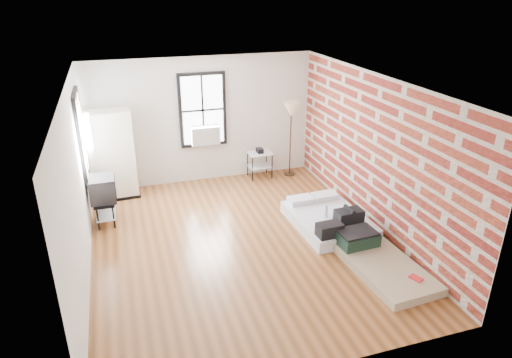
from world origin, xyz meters
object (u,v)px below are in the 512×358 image
object	(u,v)px
mattress_bare	(377,259)
side_table	(260,158)
mattress_main	(329,219)
tv_stand	(103,191)
wardrobe	(112,155)
floor_lamp	(291,113)

from	to	relation	value
mattress_bare	side_table	bearing A→B (deg)	95.71
mattress_main	side_table	bearing A→B (deg)	98.56
tv_stand	wardrobe	bearing A→B (deg)	79.86
wardrobe	mattress_bare	bearing A→B (deg)	-47.62
wardrobe	side_table	bearing A→B (deg)	-0.95
mattress_main	wardrobe	bearing A→B (deg)	143.27
mattress_bare	floor_lamp	size ratio (longest dim) A/B	1.05
mattress_main	side_table	distance (m)	2.70
mattress_main	floor_lamp	distance (m)	2.91
mattress_bare	side_table	size ratio (longest dim) A/B	2.59
side_table	tv_stand	world-z (taller)	tv_stand
floor_lamp	tv_stand	world-z (taller)	floor_lamp
wardrobe	side_table	world-z (taller)	wardrobe
wardrobe	side_table	size ratio (longest dim) A/B	2.62
mattress_bare	tv_stand	size ratio (longest dim) A/B	1.99
side_table	floor_lamp	distance (m)	1.25
side_table	floor_lamp	size ratio (longest dim) A/B	0.41
tv_stand	side_table	bearing A→B (deg)	19.86
side_table	tv_stand	xyz separation A→B (m)	(-3.45, -1.22, 0.18)
mattress_main	mattress_bare	size ratio (longest dim) A/B	0.94
floor_lamp	wardrobe	bearing A→B (deg)	180.00
mattress_main	floor_lamp	size ratio (longest dim) A/B	0.99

